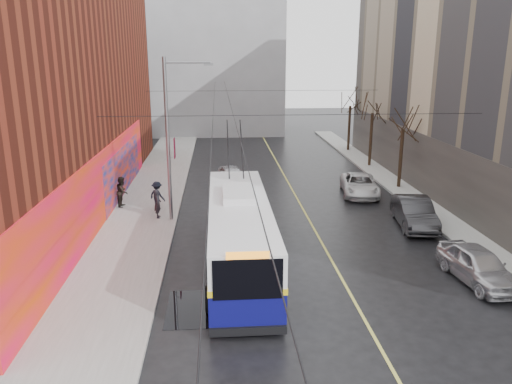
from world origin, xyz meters
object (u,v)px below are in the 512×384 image
(trolleybus, at_px, (239,232))
(parked_car_b, at_px, (414,213))
(parked_car_a, at_px, (478,265))
(pedestrian_b, at_px, (122,192))
(tree_near, at_px, (404,118))
(following_car, at_px, (232,176))
(tree_far, at_px, (351,98))
(streetlight_pole, at_px, (171,136))
(tree_mid, at_px, (373,104))
(pedestrian_a, at_px, (158,204))
(pedestrian_c, at_px, (157,195))
(parked_car_c, at_px, (360,185))

(trolleybus, bearing_deg, parked_car_b, 25.32)
(parked_car_a, height_order, pedestrian_b, pedestrian_b)
(tree_near, height_order, following_car, tree_near)
(tree_far, height_order, trolleybus, tree_far)
(trolleybus, bearing_deg, streetlight_pole, 117.62)
(tree_near, height_order, pedestrian_b, tree_near)
(streetlight_pole, bearing_deg, tree_near, 21.62)
(tree_mid, bearing_deg, trolleybus, -121.03)
(parked_car_b, distance_m, pedestrian_a, 14.23)
(tree_far, bearing_deg, parked_car_b, -95.23)
(tree_near, distance_m, pedestrian_b, 19.14)
(pedestrian_a, bearing_deg, following_car, -36.31)
(tree_far, distance_m, pedestrian_a, 25.76)
(following_car, relative_size, pedestrian_b, 2.24)
(tree_near, bearing_deg, pedestrian_c, -166.07)
(parked_car_c, bearing_deg, streetlight_pole, -150.07)
(parked_car_c, xyz_separation_m, pedestrian_c, (-13.07, -2.67, 0.31))
(tree_mid, relative_size, trolleybus, 0.55)
(trolleybus, xyz_separation_m, pedestrian_b, (-6.71, 9.15, -0.53))
(parked_car_a, bearing_deg, pedestrian_c, 137.49)
(tree_far, bearing_deg, tree_mid, -90.00)
(tree_far, relative_size, pedestrian_b, 3.55)
(following_car, bearing_deg, streetlight_pole, -122.51)
(parked_car_a, height_order, parked_car_c, parked_car_a)
(tree_near, distance_m, pedestrian_c, 17.23)
(tree_near, xyz_separation_m, trolleybus, (-11.73, -12.49, -3.38))
(tree_far, height_order, pedestrian_b, tree_far)
(trolleybus, bearing_deg, parked_car_a, -13.39)
(trolleybus, relative_size, pedestrian_a, 7.39)
(streetlight_pole, bearing_deg, trolleybus, -62.28)
(tree_far, relative_size, parked_car_b, 1.36)
(following_car, bearing_deg, trolleybus, -98.43)
(streetlight_pole, xyz_separation_m, following_car, (3.46, 7.67, -4.14))
(parked_car_b, distance_m, parked_car_c, 6.61)
(streetlight_pole, distance_m, tree_near, 16.28)
(tree_mid, relative_size, pedestrian_a, 4.05)
(tree_far, xyz_separation_m, pedestrian_a, (-16.06, -19.70, -4.17))
(trolleybus, relative_size, parked_car_c, 2.48)
(following_car, bearing_deg, tree_mid, 16.28)
(parked_car_c, xyz_separation_m, pedestrian_b, (-15.24, -1.97, 0.39))
(tree_far, bearing_deg, pedestrian_c, -132.06)
(streetlight_pole, relative_size, trolleybus, 0.74)
(tree_mid, bearing_deg, parked_car_a, -95.24)
(pedestrian_b, relative_size, pedestrian_c, 1.10)
(parked_car_b, bearing_deg, pedestrian_a, 179.06)
(tree_near, xyz_separation_m, pedestrian_c, (-16.27, -4.04, -3.98))
(streetlight_pole, xyz_separation_m, pedestrian_b, (-3.30, 2.66, -3.77))
(tree_far, relative_size, trolleybus, 0.54)
(tree_near, distance_m, parked_car_b, 9.13)
(parked_car_a, distance_m, parked_car_b, 6.92)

